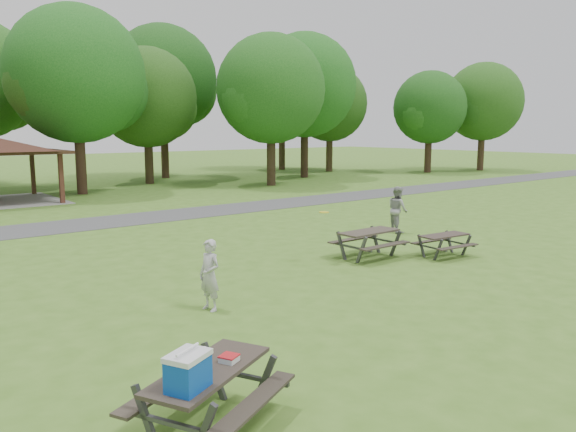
# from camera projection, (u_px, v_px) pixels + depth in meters

# --- Properties ---
(ground) EXTENTS (160.00, 160.00, 0.00)m
(ground) POSITION_uv_depth(u_px,v_px,m) (361.00, 294.00, 13.30)
(ground) COLOR #406C1F
(ground) RESTS_ON ground
(asphalt_path) EXTENTS (120.00, 3.20, 0.02)m
(asphalt_path) POSITION_uv_depth(u_px,v_px,m) (124.00, 220.00, 24.07)
(asphalt_path) COLOR #424244
(asphalt_path) RESTS_ON ground
(tree_row_e) EXTENTS (8.40, 8.00, 11.02)m
(tree_row_e) POSITION_uv_depth(u_px,v_px,m) (78.00, 79.00, 32.81)
(tree_row_e) COLOR #321E16
(tree_row_e) RESTS_ON ground
(tree_row_f) EXTENTS (7.35, 7.00, 9.55)m
(tree_row_f) POSITION_uv_depth(u_px,v_px,m) (148.00, 101.00, 39.36)
(tree_row_f) COLOR black
(tree_row_f) RESTS_ON ground
(tree_row_g) EXTENTS (7.77, 7.40, 10.25)m
(tree_row_g) POSITION_uv_depth(u_px,v_px,m) (272.00, 92.00, 38.01)
(tree_row_g) COLOR black
(tree_row_g) RESTS_ON ground
(tree_row_h) EXTENTS (8.61, 8.20, 11.37)m
(tree_row_h) POSITION_uv_depth(u_px,v_px,m) (305.00, 89.00, 44.32)
(tree_row_h) COLOR black
(tree_row_h) RESTS_ON ground
(tree_row_i) EXTENTS (7.14, 6.80, 9.52)m
(tree_row_i) POSITION_uv_depth(u_px,v_px,m) (330.00, 106.00, 50.89)
(tree_row_i) COLOR #2F2115
(tree_row_i) RESTS_ON ground
(tree_row_j) EXTENTS (6.72, 6.40, 8.96)m
(tree_row_j) POSITION_uv_depth(u_px,v_px,m) (430.00, 110.00, 49.65)
(tree_row_j) COLOR black
(tree_row_j) RESTS_ON ground
(tree_deep_c) EXTENTS (8.82, 8.40, 11.90)m
(tree_deep_c) POSITION_uv_depth(u_px,v_px,m) (164.00, 83.00, 43.68)
(tree_deep_c) COLOR #332016
(tree_deep_c) RESTS_ON ground
(tree_deep_d) EXTENTS (8.40, 8.00, 11.27)m
(tree_deep_d) POSITION_uv_depth(u_px,v_px,m) (282.00, 95.00, 52.95)
(tree_deep_d) COLOR black
(tree_deep_d) RESTS_ON ground
(tree_flank_right) EXTENTS (7.56, 7.20, 9.97)m
(tree_flank_right) POSITION_uv_depth(u_px,v_px,m) (484.00, 104.00, 52.13)
(tree_flank_right) COLOR #322016
(tree_flank_right) RESTS_ON ground
(picnic_table_near) EXTENTS (2.44, 2.26, 1.36)m
(picnic_table_near) POSITION_uv_depth(u_px,v_px,m) (203.00, 378.00, 7.06)
(picnic_table_near) COLOR #2C2520
(picnic_table_near) RESTS_ON ground
(picnic_table_middle) EXTENTS (1.99, 1.62, 0.86)m
(picnic_table_middle) POSITION_uv_depth(u_px,v_px,m) (369.00, 237.00, 17.00)
(picnic_table_middle) COLOR #312A24
(picnic_table_middle) RESTS_ON ground
(picnic_table_far) EXTENTS (1.75, 1.46, 0.70)m
(picnic_table_far) POSITION_uv_depth(u_px,v_px,m) (444.00, 240.00, 17.20)
(picnic_table_far) COLOR #2E2521
(picnic_table_far) RESTS_ON ground
(frisbee_in_flight) EXTENTS (0.30, 0.30, 0.02)m
(frisbee_in_flight) POSITION_uv_depth(u_px,v_px,m) (324.00, 212.00, 16.20)
(frisbee_in_flight) COLOR yellow
(frisbee_in_flight) RESTS_ON ground
(frisbee_thrower) EXTENTS (0.46, 0.62, 1.55)m
(frisbee_thrower) POSITION_uv_depth(u_px,v_px,m) (210.00, 275.00, 12.03)
(frisbee_thrower) COLOR #AFAFB2
(frisbee_thrower) RESTS_ON ground
(frisbee_catcher) EXTENTS (0.95, 1.05, 1.75)m
(frisbee_catcher) POSITION_uv_depth(u_px,v_px,m) (398.00, 209.00, 21.15)
(frisbee_catcher) COLOR gray
(frisbee_catcher) RESTS_ON ground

